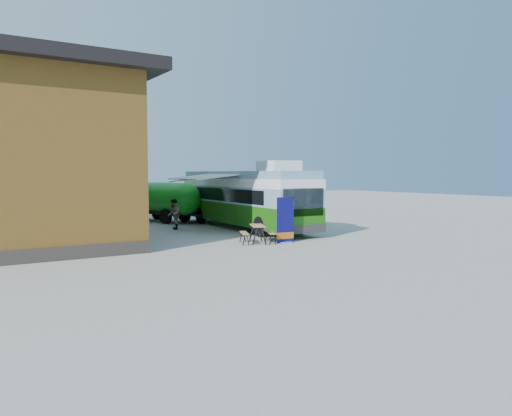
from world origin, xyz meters
TOP-DOWN VIEW (x-y plane):
  - ground at (0.00, 0.00)m, footprint 100.00×100.00m
  - barn at (-10.50, 10.00)m, footprint 9.60×21.20m
  - hedge at (8.00, 38.00)m, footprint 40.00×3.00m
  - bus at (1.20, 5.64)m, footprint 3.27×12.21m
  - awning at (-0.91, 5.95)m, footprint 3.06×4.63m
  - banner at (-0.40, -0.58)m, footprint 0.89×0.22m
  - picnic_table at (-1.54, -0.07)m, footprint 1.83×1.74m
  - person_a at (0.09, 11.13)m, footprint 0.77×0.84m
  - person_b at (-2.45, 7.08)m, footprint 0.89×0.99m
  - slurry_tanker at (-1.34, 11.73)m, footprint 3.41×6.54m

SIDE VIEW (x-z plane):
  - ground at x=0.00m, z-range 0.00..0.00m
  - hedge at x=8.00m, z-range 0.00..1.00m
  - picnic_table at x=-1.54m, z-range 0.20..1.02m
  - banner at x=-0.40m, z-range -0.19..1.85m
  - person_b at x=-2.45m, z-range 0.00..1.68m
  - person_a at x=0.09m, z-range 0.00..1.93m
  - slurry_tanker at x=-1.34m, z-range 0.19..2.70m
  - bus at x=1.20m, z-range -0.08..3.63m
  - awning at x=-0.91m, z-range 2.43..2.96m
  - barn at x=-10.50m, z-range -0.16..7.34m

